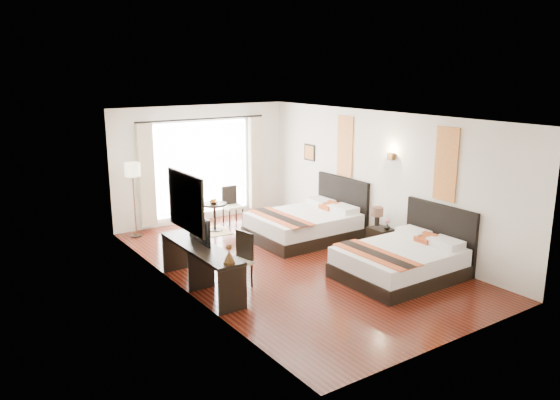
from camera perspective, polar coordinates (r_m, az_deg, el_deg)
floor at (r=10.55m, az=1.22°, el=-6.62°), size 4.50×7.50×0.01m
ceiling at (r=9.93m, az=1.31°, el=8.68°), size 4.50×7.50×0.02m
wall_headboard at (r=11.57m, az=10.37°, el=2.21°), size 0.01×7.50×2.80m
wall_desk at (r=9.07m, az=-10.37°, el=-0.95°), size 0.01×7.50×2.80m
wall_window at (r=13.32m, az=-8.14°, el=3.79°), size 4.50×0.01×2.80m
wall_entry at (r=7.53m, az=18.08°, el=-4.44°), size 4.50×0.01×2.80m
window_glass at (r=13.32m, az=-8.10°, el=3.35°), size 2.40×0.02×2.20m
sheer_curtain at (r=13.27m, az=-7.98°, el=3.32°), size 2.30×0.02×2.10m
drape_left at (r=12.68m, az=-13.78°, el=2.48°), size 0.35×0.14×2.35m
drape_right at (r=13.93m, az=-2.55°, el=3.84°), size 0.35×0.14×2.35m
art_panel_near at (r=10.35m, az=16.97°, el=3.60°), size 0.03×0.50×1.35m
art_panel_far at (r=12.27m, az=6.81°, el=5.59°), size 0.03×0.50×1.35m
wall_sconce at (r=11.19m, az=11.55°, el=4.48°), size 0.10×0.14×0.14m
mirror_frame at (r=8.89m, az=-9.82°, el=-0.22°), size 0.04×1.25×0.95m
mirror_glass at (r=8.90m, az=-9.68°, el=-0.20°), size 0.01×1.12×0.82m
bed_near at (r=10.03m, az=12.73°, el=-6.15°), size 2.13×1.66×1.20m
bed_far at (r=11.97m, az=2.83°, el=-2.50°), size 2.23×1.74×1.26m
nightstand at (r=11.44m, az=10.43°, el=-4.00°), size 0.38×0.47×0.45m
table_lamp at (r=11.32m, az=10.14°, el=-1.34°), size 0.24×0.24×0.39m
vase at (r=11.23m, az=11.14°, el=-2.54°), size 0.16×0.16×0.14m
console_desk at (r=9.33m, az=-8.24°, el=-7.03°), size 0.50×2.20×0.76m
television at (r=9.35m, az=-8.92°, el=-3.02°), size 0.15×0.83×0.48m
bronze_figurine at (r=8.33m, az=-5.33°, el=-5.77°), size 0.22×0.22×0.27m
desk_chair at (r=9.40m, az=-4.49°, el=-7.36°), size 0.51×0.51×0.95m
floor_lamp at (r=12.23m, az=-15.15°, el=2.60°), size 0.33×0.33×1.66m
side_table at (r=12.59m, az=-6.84°, el=-1.76°), size 0.56×0.56×0.65m
fruit_bowl at (r=12.46m, az=-6.96°, el=-0.27°), size 0.22×0.22×0.05m
window_chair at (r=13.15m, az=-4.98°, el=-1.29°), size 0.43×0.43×0.89m
jute_rug at (r=12.51m, az=-7.96°, el=-3.42°), size 1.22×0.88×0.01m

